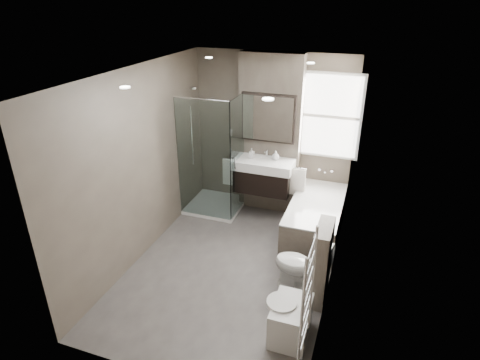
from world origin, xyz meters
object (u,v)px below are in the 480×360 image
at_px(vanity, 263,175).
at_px(toilet, 302,266).
at_px(bathtub, 315,217).
at_px(bidet, 290,320).

xyz_separation_m(vanity, toilet, (0.97, -1.61, -0.39)).
relative_size(bathtub, bidet, 2.88).
xyz_separation_m(vanity, bidet, (1.01, -2.41, -0.51)).
bearing_deg(bathtub, bidet, -87.56).
height_order(bathtub, bidet, bathtub).
bearing_deg(toilet, vanity, -140.10).
bearing_deg(bathtub, toilet, -88.00).
distance_m(toilet, bidet, 0.81).
bearing_deg(vanity, bidet, -67.18).
bearing_deg(bathtub, vanity, 160.63).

